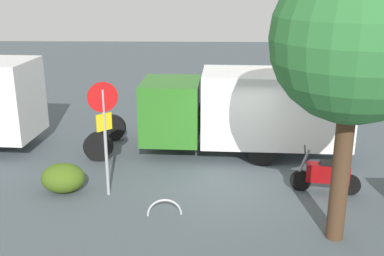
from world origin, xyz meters
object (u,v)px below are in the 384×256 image
box_truck_near (242,108)px  street_tree (355,41)px  stop_sign (104,121)px  bike_rack_hoop (165,215)px  motorcycle (327,174)px

box_truck_near → street_tree: bearing=110.7°
stop_sign → bike_rack_hoop: (-1.56, 1.07, -2.01)m
box_truck_near → street_tree: (-1.67, 5.11, 2.75)m
bike_rack_hoop → stop_sign: bearing=-34.4°
street_tree → motorcycle: bearing=-99.1°
stop_sign → motorcycle: bearing=-177.3°
street_tree → bike_rack_hoop: street_tree is taller
box_truck_near → stop_sign: size_ratio=2.74×
motorcycle → bike_rack_hoop: (4.16, 1.34, -0.52)m
box_truck_near → bike_rack_hoop: 4.97m
box_truck_near → bike_rack_hoop: bearing=65.8°
street_tree → bike_rack_hoop: size_ratio=7.01×
stop_sign → bike_rack_hoop: size_ratio=3.55×
motorcycle → bike_rack_hoop: 4.40m
motorcycle → bike_rack_hoop: bearing=28.7°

